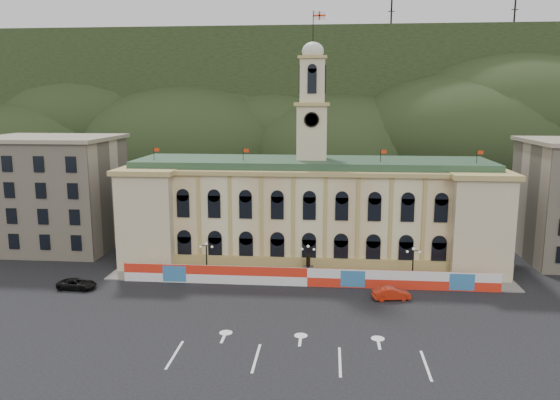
# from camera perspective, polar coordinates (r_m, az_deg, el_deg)

# --- Properties ---
(ground) EXTENTS (260.00, 260.00, 0.00)m
(ground) POSITION_cam_1_polar(r_m,az_deg,el_deg) (59.58, 2.22, -13.77)
(ground) COLOR black
(ground) RESTS_ON ground
(lane_markings) EXTENTS (26.00, 10.00, 0.02)m
(lane_markings) POSITION_cam_1_polar(r_m,az_deg,el_deg) (55.06, 1.93, -15.89)
(lane_markings) COLOR white
(lane_markings) RESTS_ON ground
(hill_ridge) EXTENTS (230.00, 80.00, 64.00)m
(hill_ridge) POSITION_cam_1_polar(r_m,az_deg,el_deg) (176.38, 4.42, 8.76)
(hill_ridge) COLOR black
(hill_ridge) RESTS_ON ground
(city_hall) EXTENTS (56.20, 17.60, 37.10)m
(city_hall) POSITION_cam_1_polar(r_m,az_deg,el_deg) (83.62, 3.27, -1.03)
(city_hall) COLOR beige
(city_hall) RESTS_ON ground
(side_building_left) EXTENTS (21.00, 17.00, 18.60)m
(side_building_left) POSITION_cam_1_polar(r_m,az_deg,el_deg) (97.89, -22.68, 0.73)
(side_building_left) COLOR #B9AA8F
(side_building_left) RESTS_ON ground
(hoarding_fence) EXTENTS (50.00, 0.44, 2.50)m
(hoarding_fence) POSITION_cam_1_polar(r_m,az_deg,el_deg) (73.17, 2.91, -8.05)
(hoarding_fence) COLOR red
(hoarding_fence) RESTS_ON ground
(pavement) EXTENTS (56.00, 5.50, 0.16)m
(pavement) POSITION_cam_1_polar(r_m,az_deg,el_deg) (76.08, 2.94, -8.25)
(pavement) COLOR slate
(pavement) RESTS_ON ground
(statue) EXTENTS (1.40, 1.40, 3.72)m
(statue) POSITION_cam_1_polar(r_m,az_deg,el_deg) (75.97, 2.96, -7.40)
(statue) COLOR #595651
(statue) RESTS_ON ground
(lamp_left) EXTENTS (1.96, 0.44, 5.15)m
(lamp_left) POSITION_cam_1_polar(r_m,az_deg,el_deg) (76.27, -7.68, -5.93)
(lamp_left) COLOR black
(lamp_left) RESTS_ON ground
(lamp_center) EXTENTS (1.96, 0.44, 5.15)m
(lamp_center) POSITION_cam_1_polar(r_m,az_deg,el_deg) (74.46, 2.94, -6.25)
(lamp_center) COLOR black
(lamp_center) RESTS_ON ground
(lamp_right) EXTENTS (1.96, 0.44, 5.15)m
(lamp_right) POSITION_cam_1_polar(r_m,az_deg,el_deg) (75.26, 13.72, -6.36)
(lamp_right) COLOR black
(lamp_right) RESTS_ON ground
(red_sedan) EXTENTS (3.41, 5.30, 1.54)m
(red_sedan) POSITION_cam_1_polar(r_m,az_deg,el_deg) (69.95, 11.55, -9.55)
(red_sedan) COLOR #B2200C
(red_sedan) RESTS_ON ground
(black_suv) EXTENTS (2.70, 5.19, 1.39)m
(black_suv) POSITION_cam_1_polar(r_m,az_deg,el_deg) (76.92, -20.46, -8.22)
(black_suv) COLOR black
(black_suv) RESTS_ON ground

